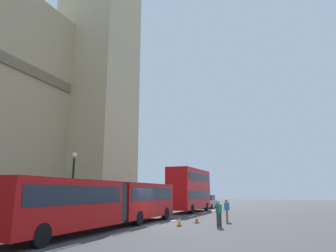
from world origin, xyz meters
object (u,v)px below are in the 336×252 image
at_px(double_decker_bus, 190,188).
at_px(pedestrian_by_kerb, 227,210).
at_px(sedan_lead, 208,202).
at_px(traffic_cone_middle, 197,219).
at_px(street_lamp, 73,181).
at_px(articulated_bus, 109,200).
at_px(traffic_cone_west, 179,222).
at_px(pedestrian_near_cones, 219,213).

distance_m(double_decker_bus, pedestrian_by_kerb, 12.29).
xyz_separation_m(sedan_lead, traffic_cone_middle, (-21.63, -4.49, -0.63)).
xyz_separation_m(street_lamp, pedestrian_by_kerb, (5.26, -10.74, -2.14)).
relative_size(sedan_lead, traffic_cone_middle, 7.59).
xyz_separation_m(traffic_cone_middle, pedestrian_by_kerb, (1.81, -1.94, 0.63)).
distance_m(articulated_bus, pedestrian_by_kerb, 9.57).
bearing_deg(double_decker_bus, sedan_lead, 1.18).
relative_size(sedan_lead, traffic_cone_west, 7.59).
relative_size(traffic_cone_west, pedestrian_by_kerb, 0.34).
bearing_deg(pedestrian_by_kerb, sedan_lead, 17.97).
bearing_deg(pedestrian_near_cones, articulated_bus, 118.69).
bearing_deg(pedestrian_near_cones, double_decker_bus, 24.29).
relative_size(traffic_cone_west, street_lamp, 0.11).
xyz_separation_m(traffic_cone_middle, street_lamp, (-3.45, 8.81, 2.77)).
height_order(articulated_bus, sedan_lead, articulated_bus).
xyz_separation_m(traffic_cone_west, street_lamp, (-0.98, 8.29, 2.77)).
bearing_deg(sedan_lead, traffic_cone_west, -170.62).
distance_m(traffic_cone_middle, pedestrian_by_kerb, 2.72).
bearing_deg(traffic_cone_middle, articulated_bus, 141.47).
bearing_deg(traffic_cone_west, sedan_lead, 9.38).
distance_m(articulated_bus, double_decker_bus, 17.67).
bearing_deg(articulated_bus, street_lamp, 66.64).
bearing_deg(double_decker_bus, pedestrian_by_kerb, -149.15).
height_order(traffic_cone_west, pedestrian_near_cones, pedestrian_near_cones).
height_order(traffic_cone_middle, street_lamp, street_lamp).
height_order(sedan_lead, pedestrian_near_cones, sedan_lead).
relative_size(traffic_cone_middle, pedestrian_by_kerb, 0.34).
bearing_deg(traffic_cone_middle, street_lamp, 111.41).
bearing_deg(pedestrian_near_cones, sedan_lead, 15.62).
bearing_deg(traffic_cone_middle, traffic_cone_west, 168.26).
height_order(double_decker_bus, street_lamp, street_lamp).
height_order(street_lamp, pedestrian_by_kerb, street_lamp).
bearing_deg(street_lamp, traffic_cone_middle, -68.59).
bearing_deg(street_lamp, sedan_lead, -9.75).
height_order(articulated_bus, traffic_cone_west, articulated_bus).
distance_m(sedan_lead, traffic_cone_middle, 22.10).
bearing_deg(pedestrian_near_cones, pedestrian_by_kerb, 2.32).
relative_size(articulated_bus, double_decker_bus, 1.72).
bearing_deg(street_lamp, double_decker_bus, -16.01).
relative_size(articulated_bus, street_lamp, 3.22).
xyz_separation_m(sedan_lead, pedestrian_by_kerb, (-19.82, -6.43, -0.00)).
bearing_deg(sedan_lead, pedestrian_near_cones, -164.38).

